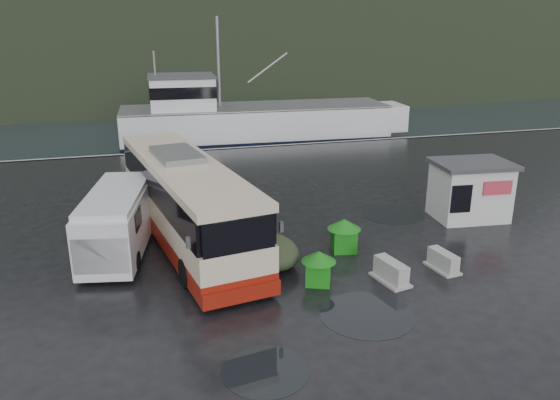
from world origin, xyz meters
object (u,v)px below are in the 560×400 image
object	(u,v)px
dome_tent	(272,264)
waste_bin_left	(318,283)
coach_bus	(188,239)
jersey_barrier_a	(390,281)
waste_bin_right	(343,250)
ticket_kiosk	(467,217)
jersey_barrier_b	(442,269)
white_van	(121,252)
fishing_trawler	(256,129)

from	to	relation	value
dome_tent	waste_bin_left	bearing A→B (deg)	-58.37
coach_bus	jersey_barrier_a	xyz separation A→B (m)	(6.83, -6.04, 0.00)
waste_bin_right	ticket_kiosk	distance (m)	7.64
dome_tent	jersey_barrier_b	bearing A→B (deg)	-19.08
coach_bus	jersey_barrier_b	world-z (taller)	coach_bus
waste_bin_right	jersey_barrier_a	bearing A→B (deg)	-78.39
coach_bus	white_van	distance (m)	2.93
waste_bin_right	dome_tent	bearing A→B (deg)	-170.29
jersey_barrier_a	waste_bin_left	bearing A→B (deg)	168.45
fishing_trawler	dome_tent	bearing A→B (deg)	-99.08
coach_bus	ticket_kiosk	xyz separation A→B (m)	(13.51, -0.76, 0.00)
waste_bin_right	jersey_barrier_a	size ratio (longest dim) A/B	0.87
dome_tent	jersey_barrier_b	distance (m)	6.65
coach_bus	fishing_trawler	xyz separation A→B (m)	(8.57, 24.14, 0.00)
coach_bus	fishing_trawler	size ratio (longest dim) A/B	0.49
waste_bin_right	fishing_trawler	bearing A→B (deg)	84.98
jersey_barrier_b	dome_tent	bearing A→B (deg)	160.92
coach_bus	white_van	size ratio (longest dim) A/B	2.07
coach_bus	waste_bin_left	world-z (taller)	coach_bus
ticket_kiosk	jersey_barrier_b	size ratio (longest dim) A/B	2.44
coach_bus	jersey_barrier_a	size ratio (longest dim) A/B	8.20
dome_tent	waste_bin_right	bearing A→B (deg)	9.71
ticket_kiosk	waste_bin_right	bearing A→B (deg)	-158.40
coach_bus	waste_bin_right	world-z (taller)	coach_bus
waste_bin_left	waste_bin_right	world-z (taller)	waste_bin_right
waste_bin_left	dome_tent	world-z (taller)	waste_bin_left
jersey_barrier_a	fishing_trawler	bearing A→B (deg)	86.70
ticket_kiosk	fishing_trawler	world-z (taller)	fishing_trawler
coach_bus	ticket_kiosk	size ratio (longest dim) A/B	3.69
dome_tent	coach_bus	bearing A→B (deg)	130.22
ticket_kiosk	jersey_barrier_a	distance (m)	8.52
waste_bin_right	dome_tent	world-z (taller)	waste_bin_right
fishing_trawler	waste_bin_right	bearing A→B (deg)	-92.60
ticket_kiosk	dome_tent	bearing A→B (deg)	-160.43
waste_bin_right	jersey_barrier_b	distance (m)	4.08
white_van	coach_bus	bearing A→B (deg)	23.64
waste_bin_right	fishing_trawler	world-z (taller)	fishing_trawler
waste_bin_right	fishing_trawler	size ratio (longest dim) A/B	0.05
jersey_barrier_a	waste_bin_right	bearing A→B (deg)	101.61
waste_bin_left	jersey_barrier_a	bearing A→B (deg)	-11.55
waste_bin_left	ticket_kiosk	distance (m)	10.46
dome_tent	ticket_kiosk	xyz separation A→B (m)	(10.57, 2.72, 0.00)
dome_tent	jersey_barrier_b	world-z (taller)	dome_tent
waste_bin_left	waste_bin_right	size ratio (longest dim) A/B	0.91
ticket_kiosk	fishing_trawler	bearing A→B (deg)	106.38
fishing_trawler	jersey_barrier_a	bearing A→B (deg)	-90.87
coach_bus	dome_tent	size ratio (longest dim) A/B	4.63
white_van	jersey_barrier_a	size ratio (longest dim) A/B	3.97
coach_bus	dome_tent	distance (m)	4.56
dome_tent	ticket_kiosk	world-z (taller)	ticket_kiosk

